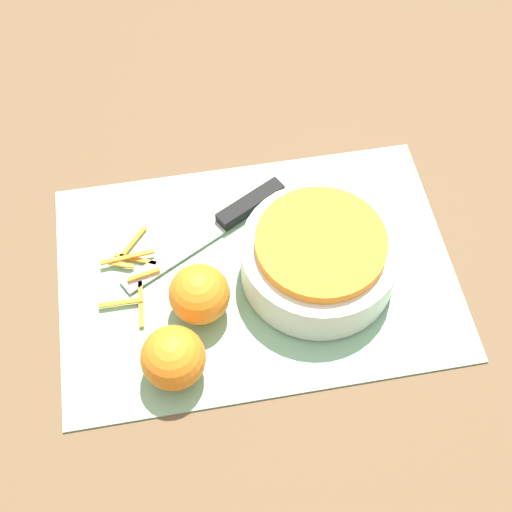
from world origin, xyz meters
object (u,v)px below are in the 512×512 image
Objects in this scene: knife at (233,216)px; orange_right at (199,294)px; bowl_speckled at (319,257)px; orange_left at (173,358)px.

orange_right is (0.06, 0.12, 0.03)m from knife.
knife is 0.13m from orange_right.
bowl_speckled is 2.59× the size of orange_left.
orange_left is at bearing 35.37° from knife.
bowl_speckled is 2.64× the size of orange_right.
bowl_speckled is at bearing -151.61° from orange_left.
bowl_speckled is 0.20m from orange_left.
orange_left reaches higher than orange_right.
bowl_speckled reaches higher than orange_right.
orange_right reaches higher than knife.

